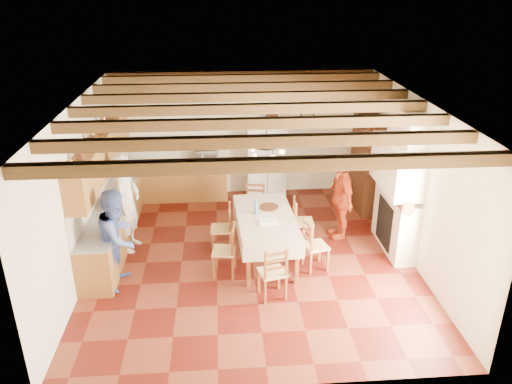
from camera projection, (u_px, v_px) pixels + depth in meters
floor at (252, 259)px, 9.53m from camera, size 6.00×6.50×0.02m
ceiling at (251, 103)px, 8.33m from camera, size 6.00×6.50×0.02m
wall_back at (242, 133)px, 11.91m from camera, size 6.00×0.02×3.00m
wall_front at (270, 292)px, 5.95m from camera, size 6.00×0.02×3.00m
wall_left at (80, 191)px, 8.72m from camera, size 0.02×6.50×3.00m
wall_right at (415, 181)px, 9.14m from camera, size 0.02×6.50×3.00m
ceiling_beams at (251, 109)px, 8.37m from camera, size 6.00×6.30×0.16m
lower_cabinets_left at (116, 218)px, 10.13m from camera, size 0.60×4.30×0.86m
lower_cabinets_back at (179, 181)px, 11.94m from camera, size 2.30×0.60×0.86m
countertop_left at (113, 198)px, 9.95m from camera, size 0.62×4.30×0.04m
countertop_back at (178, 164)px, 11.76m from camera, size 2.34×0.62×0.04m
backsplash_left at (97, 184)px, 9.80m from camera, size 0.03×4.30×0.60m
backsplash_back at (178, 147)px, 11.90m from camera, size 2.30×0.03×0.60m
upper_cabinets at (101, 152)px, 9.55m from camera, size 0.35×4.20×0.70m
fireplace at (396, 183)px, 9.34m from camera, size 0.56×1.60×2.80m
wall_picture at (307, 118)px, 11.85m from camera, size 0.34×0.03×0.42m
refrigerator at (266, 160)px, 11.94m from camera, size 0.92×0.77×1.82m
hutch at (367, 163)px, 11.20m from camera, size 0.56×1.22×2.18m
dining_table at (266, 220)px, 9.23m from camera, size 1.14×2.09×0.89m
chandelier at (266, 146)px, 8.65m from camera, size 0.47×0.47×0.03m
chair_left_near at (224, 250)px, 8.87m from camera, size 0.45×0.47×0.96m
chair_left_far at (221, 228)px, 9.65m from camera, size 0.41×0.43×0.96m
chair_right_near at (316, 245)px, 9.04m from camera, size 0.49×0.50×0.96m
chair_right_far at (303, 221)px, 9.91m from camera, size 0.42×0.44×0.96m
chair_end_near at (272, 271)px, 8.23m from camera, size 0.50×0.49×0.96m
chair_end_far at (254, 207)px, 10.53m from camera, size 0.49×0.48×0.96m
person_man at (127, 202)px, 9.51m from camera, size 0.60×0.79×1.97m
person_woman_blue at (118, 238)px, 8.45m from camera, size 0.84×0.98×1.76m
person_woman_red at (341, 198)px, 10.02m from camera, size 0.54×1.04×1.70m
microwave at (207, 157)px, 11.75m from camera, size 0.53×0.39×0.27m
fridge_vase at (272, 116)px, 11.53m from camera, size 0.32×0.32×0.32m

